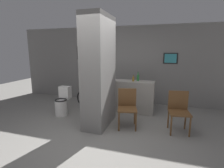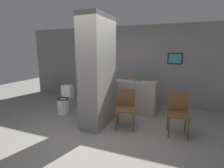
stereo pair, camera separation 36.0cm
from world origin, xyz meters
name	(u,v)px [view 1 (the left image)]	position (x,y,z in m)	size (l,w,h in m)	color
ground_plane	(96,134)	(0.00, 0.00, 0.00)	(14.00, 14.00, 0.00)	gray
wall_back	(124,65)	(0.00, 2.63, 1.30)	(8.00, 0.09, 2.60)	gray
pillar_center	(99,72)	(-0.13, 0.54, 1.30)	(0.54, 1.09, 2.60)	gray
counter_shelf	(130,96)	(0.41, 1.64, 0.47)	(1.40, 0.44, 0.93)	gray
toilet	(62,103)	(-1.37, 0.84, 0.34)	(0.35, 0.51, 0.78)	white
chair_near_pillar	(127,106)	(0.55, 0.61, 0.51)	(0.53, 0.53, 0.91)	brown
chair_by_doorway	(179,109)	(1.71, 0.71, 0.51)	(0.50, 0.50, 0.91)	brown
bicycle	(100,99)	(-0.52, 1.58, 0.32)	(1.58, 0.42, 0.65)	black
bottle_tall	(138,77)	(0.62, 1.72, 1.03)	(0.07, 0.07, 0.27)	#267233
bottle_short	(133,79)	(0.51, 1.57, 1.00)	(0.06, 0.06, 0.20)	olive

